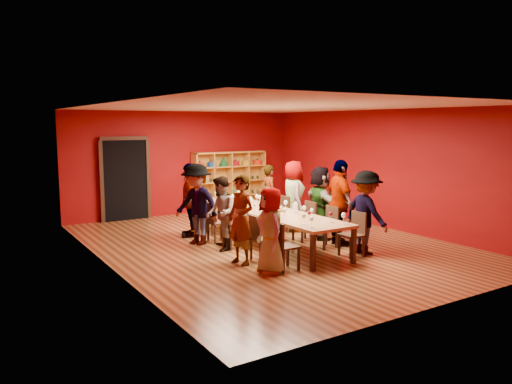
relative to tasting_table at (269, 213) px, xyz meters
The scene contains 52 objects.
room_shell 0.80m from the tasting_table, ahead, with size 7.10×9.10×3.04m.
tasting_table is the anchor object (origin of this frame).
doorway 4.80m from the tasting_table, 112.09° to the left, with size 1.40×0.17×2.30m.
shelving_unit 4.55m from the tasting_table, 72.08° to the left, with size 2.40×0.40×1.80m.
chair_person_left_0 2.03m from the tasting_table, 116.72° to the right, with size 0.42×0.42×0.89m.
person_left_0 2.15m from the tasting_table, 122.76° to the right, with size 0.75×0.41×1.53m, color #D79090.
chair_person_left_1 1.41m from the tasting_table, 130.83° to the right, with size 0.42×0.42×0.89m.
person_left_1 1.70m from the tasting_table, 141.54° to the right, with size 0.62×0.45×1.70m, color #45454A.
chair_person_left_2 0.94m from the tasting_table, behind, with size 0.42×0.42×0.89m.
person_left_2 1.16m from the tasting_table, behind, with size 0.76×0.42×1.56m, color pink.
chair_person_left_3 1.24m from the tasting_table, 138.22° to the left, with size 0.42×0.42×0.89m.
person_left_3 1.59m from the tasting_table, 148.93° to the left, with size 1.15×0.48×1.78m, color #151E3B.
chair_person_left_4 1.86m from the tasting_table, 119.46° to the left, with size 0.42×0.42×0.89m.
person_left_4 1.99m from the tasting_table, 125.58° to the left, with size 1.01×0.46×1.73m, color silver.
chair_person_right_0 1.98m from the tasting_table, 62.46° to the right, with size 0.42×0.42×0.89m.
person_right_0 2.13m from the tasting_table, 55.30° to the right, with size 1.10×0.45×1.71m, color #5473AE.
chair_person_right_1 1.32m from the tasting_table, 45.84° to the right, with size 0.42×0.42×0.89m.
person_right_1 1.56m from the tasting_table, 37.49° to the right, with size 1.10×0.50×1.88m, color #5A7CB9.
chair_person_right_2 0.95m from the tasting_table, 11.44° to the right, with size 0.42×0.42×0.89m.
person_right_2 1.32m from the tasting_table, ahead, with size 1.56×0.45×1.68m, color silver.
chair_person_right_3 1.25m from the tasting_table, 42.52° to the left, with size 0.42×0.42×0.89m.
person_right_3 1.54m from the tasting_table, 32.93° to the left, with size 0.85×0.46×1.74m, color pink.
chair_person_right_4 2.10m from the tasting_table, 64.22° to the left, with size 0.42×0.42×0.89m.
person_right_4 2.28m from the tasting_table, 55.92° to the left, with size 0.57×0.42×1.57m, color #141638.
wine_glass_0 1.77m from the tasting_table, 80.94° to the right, with size 0.08×0.08×0.20m.
wine_glass_1 1.35m from the tasting_table, 97.74° to the left, with size 0.09×0.09×0.21m.
wine_glass_2 0.97m from the tasting_table, 73.13° to the right, with size 0.08×0.08×0.21m.
wine_glass_3 0.40m from the tasting_table, behind, with size 0.08×0.08×0.20m.
wine_glass_4 1.69m from the tasting_table, 99.20° to the left, with size 0.07×0.07×0.18m.
wine_glass_5 0.85m from the tasting_table, 114.74° to the right, with size 0.07×0.07×0.18m.
wine_glass_6 2.04m from the tasting_table, 79.20° to the right, with size 0.09×0.09×0.22m.
wine_glass_7 1.03m from the tasting_table, 106.49° to the left, with size 0.08×0.08×0.19m.
wine_glass_8 1.08m from the tasting_table, 72.20° to the left, with size 0.09×0.09×0.21m.
wine_glass_9 1.97m from the tasting_table, 100.00° to the right, with size 0.08×0.08×0.21m.
wine_glass_10 1.74m from the tasting_table, 79.64° to the left, with size 0.07×0.07×0.18m.
wine_glass_11 1.88m from the tasting_table, 80.73° to the left, with size 0.08×0.08×0.21m.
wine_glass_12 1.04m from the tasting_table, 105.96° to the right, with size 0.09×0.09×0.22m.
wine_glass_13 0.40m from the tasting_table, 154.37° to the right, with size 0.09×0.09×0.21m.
wine_glass_14 0.40m from the tasting_table, 16.80° to the left, with size 0.09×0.09×0.22m.
wine_glass_15 1.36m from the tasting_table, 87.46° to the right, with size 0.07×0.07×0.18m.
wine_glass_16 0.58m from the tasting_table, 96.06° to the right, with size 0.07×0.07×0.18m.
wine_glass_17 1.98m from the tasting_table, 98.41° to the left, with size 0.08×0.08×0.21m.
wine_glass_18 0.43m from the tasting_table, 23.63° to the right, with size 0.09×0.09×0.22m.
wine_glass_19 0.82m from the tasting_table, 112.35° to the left, with size 0.08×0.08×0.21m.
wine_glass_20 1.16m from the tasting_table, 73.40° to the right, with size 0.07×0.07×0.18m.
wine_glass_21 1.68m from the tasting_table, 100.07° to the right, with size 0.09×0.09×0.21m.
wine_glass_22 0.94m from the tasting_table, 69.95° to the left, with size 0.08×0.08×0.21m.
wine_glass_23 0.41m from the tasting_table, 76.25° to the left, with size 0.08×0.08×0.20m.
spittoon_bowl 0.23m from the tasting_table, 65.71° to the right, with size 0.32×0.32×0.18m, color #B8BBC0.
carafe_a 0.50m from the tasting_table, 116.62° to the left, with size 0.11×0.11×0.27m.
carafe_b 0.72m from the tasting_table, 69.87° to the right, with size 0.12×0.12×0.26m.
wine_bottle 1.93m from the tasting_table, 83.47° to the left, with size 0.08×0.08×0.31m.
Camera 1 is at (-5.97, -8.99, 2.63)m, focal length 35.00 mm.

